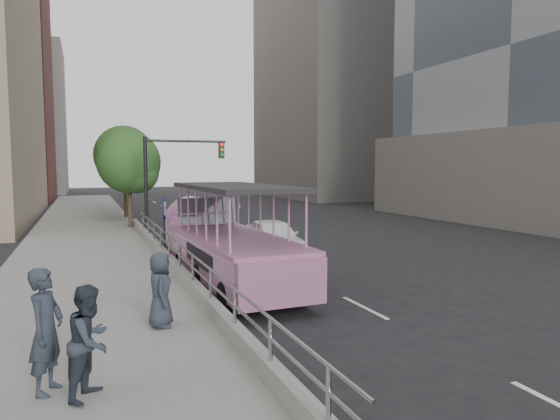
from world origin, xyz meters
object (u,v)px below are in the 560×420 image
Objects in this scene: pedestrian_near at (46,331)px; car at (273,237)px; pedestrian_mid at (90,341)px; parking_sign at (164,222)px; pedestrian_far at (160,290)px; traffic_signal at (170,171)px; street_tree_far at (126,158)px; street_tree_near at (131,164)px; duck_boat at (223,245)px.

car is at bearing -12.09° from pedestrian_near.
parking_sign reaches higher than pedestrian_mid.
pedestrian_near is 1.20× the size of pedestrian_far.
traffic_signal reaches higher than pedestrian_near.
pedestrian_mid is 1.06× the size of pedestrian_far.
car is 2.66× the size of pedestrian_mid.
street_tree_far reaches higher than traffic_signal.
street_tree_near is at bearing 2.73° from pedestrian_far.
pedestrian_far is 0.28× the size of street_tree_near.
traffic_signal is (4.06, 17.96, 2.35)m from pedestrian_mid.
parking_sign is at bearing -88.27° from street_tree_near.
street_tree_far is at bearing 90.37° from parking_sign.
parking_sign is at bearing -100.99° from traffic_signal.
car is (3.13, 3.63, -0.41)m from duck_boat.
duck_boat is 8.95m from pedestrian_mid.
car is 7.65m from traffic_signal.
street_tree_far reaches higher than car.
duck_boat is at bearing -22.34° from pedestrian_far.
street_tree_near reaches higher than car.
duck_boat is at bearing -85.68° from street_tree_far.
street_tree_near is at bearing 119.43° from car.
parking_sign is 16.31m from street_tree_far.
street_tree_far is at bearing 94.32° from duck_boat.
street_tree_near reaches higher than pedestrian_far.
pedestrian_mid is 11.65m from parking_sign.
street_tree_near is (-1.67, 13.45, 2.65)m from duck_boat.
parking_sign is 7.04m from traffic_signal.
pedestrian_near is 0.75× the size of parking_sign.
pedestrian_mid is 0.66× the size of parking_sign.
car is 2.81× the size of pedestrian_far.
street_tree_near is at bearing 23.13° from pedestrian_mid.
parking_sign reaches higher than pedestrian_far.
car is at bearing -63.94° from street_tree_near.
parking_sign is 0.49× the size of traffic_signal.
parking_sign is 0.39× the size of street_tree_far.
pedestrian_near is at bearing -121.76° from car.
pedestrian_near is 11.44m from parking_sign.
pedestrian_near is (-7.87, -11.19, 0.49)m from car.
traffic_signal reaches higher than parking_sign.
duck_boat is 5.71m from pedestrian_far.
street_tree_near reaches higher than traffic_signal.
duck_boat is 3.77× the size of parking_sign.
traffic_signal reaches higher than pedestrian_far.
pedestrian_far is 24.72m from street_tree_far.
pedestrian_far is at bearing -15.82° from pedestrian_near.
pedestrian_near is 21.39m from street_tree_near.
duck_boat is 5.02× the size of pedestrian_near.
street_tree_near is at bearing 114.98° from traffic_signal.
duck_boat is 19.76m from street_tree_far.
car is 13.69m from pedestrian_near.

